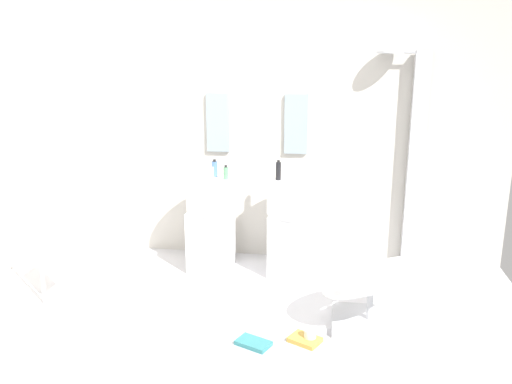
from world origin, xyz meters
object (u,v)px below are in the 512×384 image
Objects in this scene: pedestal_sink_right at (291,226)px; lounge_chair at (371,283)px; pedestal_sink_left at (211,222)px; soap_bottle_green at (226,173)px; towel_rack at (55,234)px; coffee_mug at (310,335)px; soap_bottle_black at (278,171)px; magazine_ochre at (305,340)px; magazine_teal at (253,343)px; shower_column at (414,157)px; soap_bottle_blue at (215,169)px.

pedestal_sink_right is 0.88× the size of lounge_chair.
soap_bottle_green reaches higher than pedestal_sink_left.
towel_rack is 2.16m from coffee_mug.
pedestal_sink_left is at bearing 129.25° from coffee_mug.
magazine_ochre is at bearing -75.54° from soap_bottle_black.
magazine_ochre is at bearing 39.38° from magazine_teal.
pedestal_sink_left is 0.50m from soap_bottle_green.
soap_bottle_green is at bearing 132.85° from magazine_teal.
magazine_teal is (-1.26, -1.69, -1.05)m from shower_column.
shower_column is at bearing 61.32° from coffee_mug.
coffee_mug reaches higher than magazine_teal.
pedestal_sink_right is 4.08× the size of magazine_teal.
towel_rack is 1.57m from soap_bottle_blue.
pedestal_sink_left is 0.77m from pedestal_sink_right.
lounge_chair is (0.68, -0.93, -0.11)m from pedestal_sink_right.
soap_bottle_black is at bearing 6.20° from soap_bottle_green.
soap_bottle_black reaches higher than pedestal_sink_right.
pedestal_sink_left is 7.18× the size of soap_bottle_green.
soap_bottle_blue is (0.01, 0.15, 0.49)m from pedestal_sink_left.
soap_bottle_black reaches higher than soap_bottle_blue.
soap_bottle_green reaches higher than towel_rack.
pedestal_sink_left is 0.88× the size of lounge_chair.
pedestal_sink_left is 0.81m from soap_bottle_black.
soap_bottle_black is (-1.25, -0.24, -0.12)m from shower_column.
lounge_chair is at bearing 35.82° from coffee_mug.
pedestal_sink_right is 2.06m from towel_rack.
pedestal_sink_right is 0.53m from soap_bottle_black.
pedestal_sink_right reaches higher than coffee_mug.
magazine_teal is at bearing -13.03° from towel_rack.
lounge_chair is (1.45, -0.93, -0.11)m from pedestal_sink_left.
soap_bottle_blue is 0.88× the size of soap_bottle_black.
pedestal_sink_right is at bearing 127.01° from magazine_ochre.
pedestal_sink_left is at bearing 180.00° from pedestal_sink_right.
pedestal_sink_left is 0.51m from soap_bottle_blue.
soap_bottle_blue reaches higher than lounge_chair.
shower_column is at bearing 87.81° from magazine_ochre.
lounge_chair is 1.16× the size of towel_rack.
towel_rack is at bearing -137.11° from pedestal_sink_left.
soap_bottle_black is at bearing 32.38° from towel_rack.
pedestal_sink_left reaches higher than magazine_teal.
soap_bottle_black reaches higher than soap_bottle_green.
coffee_mug is (0.25, -1.24, -0.41)m from pedestal_sink_right.
soap_bottle_green is at bearing -38.88° from soap_bottle_blue.
shower_column reaches higher than magazine_ochre.
pedestal_sink_left is 5.21× the size of soap_bottle_black.
soap_bottle_green is (0.13, -0.11, -0.01)m from soap_bottle_blue.
pedestal_sink_left reaches higher than lounge_chair.
pedestal_sink_right is 1.03× the size of towel_rack.
magazine_teal is 1.28× the size of soap_bottle_black.
pedestal_sink_right is 1.31m from shower_column.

